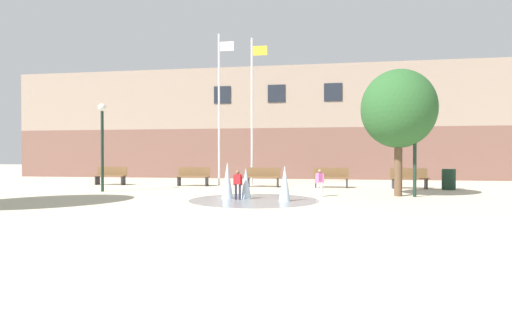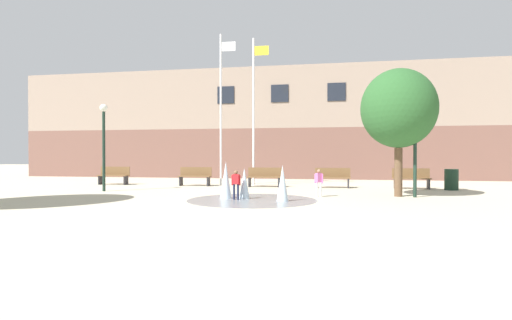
# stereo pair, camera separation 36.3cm
# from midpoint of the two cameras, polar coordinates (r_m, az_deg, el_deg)

# --- Properties ---
(ground_plane) EXTENTS (100.00, 100.00, 0.00)m
(ground_plane) POSITION_cam_midpoint_polar(r_m,az_deg,el_deg) (8.67, -9.34, -9.22)
(ground_plane) COLOR #BCB299
(library_building) EXTENTS (36.00, 6.05, 7.15)m
(library_building) POSITION_cam_midpoint_polar(r_m,az_deg,el_deg) (28.23, 4.53, 4.91)
(library_building) COLOR brown
(library_building) RESTS_ON ground
(splash_fountain) EXTENTS (4.31, 4.31, 1.26)m
(splash_fountain) POSITION_cam_midpoint_polar(r_m,az_deg,el_deg) (13.42, -0.11, -3.73)
(splash_fountain) COLOR gray
(splash_fountain) RESTS_ON ground
(park_bench_under_left_flagpole) EXTENTS (1.60, 0.44, 0.91)m
(park_bench_under_left_flagpole) POSITION_cam_midpoint_polar(r_m,az_deg,el_deg) (21.51, -19.19, -2.06)
(park_bench_under_left_flagpole) COLOR #28282D
(park_bench_under_left_flagpole) RESTS_ON ground
(park_bench_center) EXTENTS (1.60, 0.44, 0.91)m
(park_bench_center) POSITION_cam_midpoint_polar(r_m,az_deg,el_deg) (19.70, -8.18, -2.27)
(park_bench_center) COLOR #28282D
(park_bench_center) RESTS_ON ground
(park_bench_under_right_flagpole) EXTENTS (1.60, 0.44, 0.91)m
(park_bench_under_right_flagpole) POSITION_cam_midpoint_polar(r_m,az_deg,el_deg) (18.82, 1.77, -2.40)
(park_bench_under_right_flagpole) COLOR #28282D
(park_bench_under_right_flagpole) RESTS_ON ground
(park_bench_near_trashcan) EXTENTS (1.60, 0.44, 0.91)m
(park_bench_near_trashcan) POSITION_cam_midpoint_polar(r_m,az_deg,el_deg) (18.64, 11.44, -2.45)
(park_bench_near_trashcan) COLOR #28282D
(park_bench_near_trashcan) RESTS_ON ground
(park_bench_far_right) EXTENTS (1.60, 0.44, 0.91)m
(park_bench_far_right) POSITION_cam_midpoint_polar(r_m,az_deg,el_deg) (19.06, 21.82, -2.41)
(park_bench_far_right) COLOR #28282D
(park_bench_far_right) RESTS_ON ground
(child_in_fountain) EXTENTS (0.31, 0.23, 0.99)m
(child_in_fountain) POSITION_cam_midpoint_polar(r_m,az_deg,el_deg) (14.50, 9.68, -2.93)
(child_in_fountain) COLOR silver
(child_in_fountain) RESTS_ON ground
(child_with_pink_shirt) EXTENTS (0.31, 0.13, 0.99)m
(child_with_pink_shirt) POSITION_cam_midpoint_polar(r_m,az_deg,el_deg) (13.40, -2.10, -3.22)
(child_with_pink_shirt) COLOR #1E233D
(child_with_pink_shirt) RESTS_ON ground
(flagpole_left) EXTENTS (0.80, 0.10, 7.50)m
(flagpole_left) POSITION_cam_midpoint_polar(r_m,az_deg,el_deg) (20.05, -4.44, 7.84)
(flagpole_left) COLOR silver
(flagpole_left) RESTS_ON ground
(flagpole_right) EXTENTS (0.80, 0.10, 7.22)m
(flagpole_right) POSITION_cam_midpoint_polar(r_m,az_deg,el_deg) (19.67, 0.27, 7.56)
(flagpole_right) COLOR silver
(flagpole_right) RESTS_ON ground
(lamp_post_left_lane) EXTENTS (0.32, 0.32, 3.61)m
(lamp_post_left_lane) POSITION_cam_midpoint_polar(r_m,az_deg,el_deg) (17.63, -20.37, 3.54)
(lamp_post_left_lane) COLOR #192D23
(lamp_post_left_lane) RESTS_ON ground
(lamp_post_right_lane) EXTENTS (0.32, 0.32, 3.68)m
(lamp_post_right_lane) POSITION_cam_midpoint_polar(r_m,az_deg,el_deg) (15.28, 22.42, 4.13)
(lamp_post_right_lane) COLOR #192D23
(lamp_post_right_lane) RESTS_ON ground
(trash_can) EXTENTS (0.56, 0.56, 0.90)m
(trash_can) POSITION_cam_midpoint_polar(r_m,az_deg,el_deg) (19.10, 26.63, -2.52)
(trash_can) COLOR #193323
(trash_can) RESTS_ON ground
(street_tree_near_building) EXTENTS (2.68, 2.68, 4.61)m
(street_tree_near_building) POSITION_cam_midpoint_polar(r_m,az_deg,el_deg) (15.43, 20.35, 6.88)
(street_tree_near_building) COLOR brown
(street_tree_near_building) RESTS_ON ground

